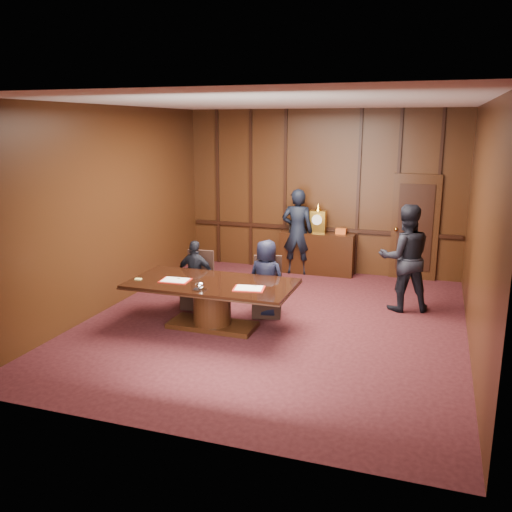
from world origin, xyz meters
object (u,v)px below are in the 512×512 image
(sideboard, at_px, (317,251))
(witness_right, at_px, (405,258))
(signatory_right, at_px, (266,278))
(conference_table, at_px, (212,297))
(signatory_left, at_px, (196,275))
(witness_left, at_px, (297,232))

(sideboard, bearing_deg, witness_right, -43.95)
(sideboard, height_order, witness_right, witness_right)
(signatory_right, bearing_deg, conference_table, 57.43)
(sideboard, distance_m, witness_right, 2.74)
(conference_table, relative_size, witness_right, 1.40)
(conference_table, bearing_deg, signatory_left, 129.09)
(witness_right, bearing_deg, witness_left, -53.98)
(signatory_left, relative_size, signatory_right, 0.92)
(sideboard, bearing_deg, conference_table, -103.13)
(witness_right, bearing_deg, signatory_left, -0.55)
(sideboard, distance_m, signatory_left, 3.33)
(signatory_left, xyz_separation_m, signatory_right, (1.30, 0.00, 0.05))
(witness_right, bearing_deg, signatory_right, 8.66)
(witness_left, bearing_deg, witness_right, 138.96)
(sideboard, height_order, signatory_left, sideboard)
(conference_table, distance_m, witness_left, 3.65)
(sideboard, height_order, conference_table, sideboard)
(signatory_right, bearing_deg, signatory_left, 6.52)
(signatory_left, bearing_deg, conference_table, 128.05)
(conference_table, distance_m, witness_right, 3.42)
(signatory_left, distance_m, witness_right, 3.65)
(signatory_left, relative_size, witness_right, 0.65)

